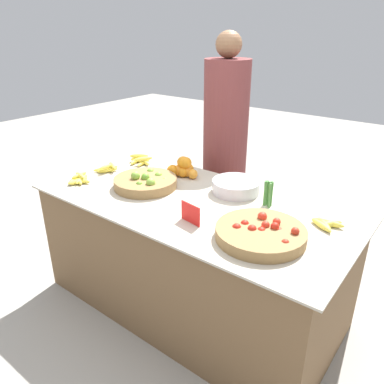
% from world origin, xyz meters
% --- Properties ---
extents(ground_plane, '(12.00, 12.00, 0.00)m').
position_xyz_m(ground_plane, '(0.00, 0.00, 0.00)').
color(ground_plane, '#A39E93').
extents(market_table, '(1.86, 0.90, 0.74)m').
position_xyz_m(market_table, '(0.00, 0.00, 0.37)').
color(market_table, brown).
rests_on(market_table, ground_plane).
extents(lime_bowl, '(0.39, 0.39, 0.11)m').
position_xyz_m(lime_bowl, '(-0.35, -0.03, 0.78)').
color(lime_bowl, olive).
rests_on(lime_bowl, market_table).
extents(tomato_basket, '(0.43, 0.43, 0.09)m').
position_xyz_m(tomato_basket, '(0.52, -0.15, 0.77)').
color(tomato_basket, olive).
rests_on(tomato_basket, market_table).
extents(orange_pile, '(0.21, 0.17, 0.14)m').
position_xyz_m(orange_pile, '(-0.28, 0.27, 0.80)').
color(orange_pile, orange).
rests_on(orange_pile, market_table).
extents(metal_bowl, '(0.29, 0.29, 0.08)m').
position_xyz_m(metal_bowl, '(0.14, 0.25, 0.78)').
color(metal_bowl, silver).
rests_on(metal_bowl, market_table).
extents(price_sign, '(0.13, 0.03, 0.11)m').
position_xyz_m(price_sign, '(0.16, -0.22, 0.80)').
color(price_sign, red).
rests_on(price_sign, market_table).
extents(veg_bundle, '(0.05, 0.04, 0.14)m').
position_xyz_m(veg_bundle, '(0.38, 0.20, 0.82)').
color(veg_bundle, '#428438').
rests_on(veg_bundle, market_table).
extents(banana_bunch_front_left, '(0.17, 0.15, 0.03)m').
position_xyz_m(banana_bunch_front_left, '(0.72, 0.16, 0.76)').
color(banana_bunch_front_left, '#EFDB4C').
rests_on(banana_bunch_front_left, market_table).
extents(banana_bunch_middle_left, '(0.20, 0.17, 0.06)m').
position_xyz_m(banana_bunch_middle_left, '(-0.69, 0.27, 0.77)').
color(banana_bunch_middle_left, '#EFDB4C').
rests_on(banana_bunch_middle_left, market_table).
extents(banana_bunch_middle_right, '(0.15, 0.18, 0.05)m').
position_xyz_m(banana_bunch_middle_right, '(-0.74, -0.23, 0.76)').
color(banana_bunch_middle_right, '#EFDB4C').
rests_on(banana_bunch_middle_right, market_table).
extents(banana_bunch_back_center, '(0.15, 0.17, 0.06)m').
position_xyz_m(banana_bunch_back_center, '(-0.75, 0.01, 0.77)').
color(banana_bunch_back_center, '#EFDB4C').
rests_on(banana_bunch_back_center, market_table).
extents(vendor_person, '(0.33, 0.33, 1.64)m').
position_xyz_m(vendor_person, '(-0.27, 0.76, 0.76)').
color(vendor_person, brown).
rests_on(vendor_person, ground_plane).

